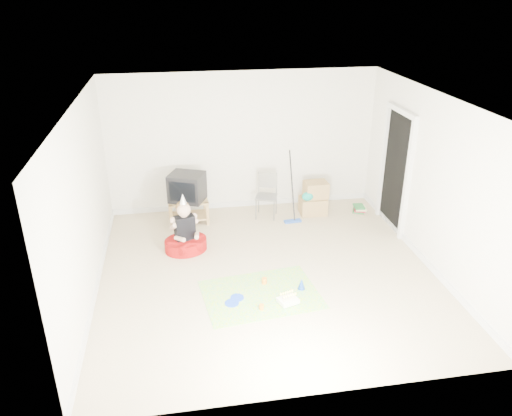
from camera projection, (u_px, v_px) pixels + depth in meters
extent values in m
plane|color=#CBB892|center=(267.00, 272.00, 7.56)|extent=(5.00, 5.00, 0.00)
cube|color=black|center=(396.00, 172.00, 8.58)|extent=(0.02, 0.90, 2.05)
cube|color=#9F7C47|center=(188.00, 201.00, 8.96)|extent=(0.73, 0.48, 0.03)
cube|color=#9F7C47|center=(189.00, 216.00, 9.08)|extent=(0.73, 0.48, 0.03)
cube|color=#9F7C47|center=(171.00, 217.00, 8.81)|extent=(0.05, 0.05, 0.44)
cube|color=#9F7C47|center=(208.00, 214.00, 8.94)|extent=(0.05, 0.05, 0.44)
cube|color=#9F7C47|center=(170.00, 209.00, 9.14)|extent=(0.05, 0.05, 0.44)
cube|color=#9F7C47|center=(205.00, 205.00, 9.28)|extent=(0.05, 0.05, 0.44)
cube|color=black|center=(187.00, 187.00, 8.85)|extent=(0.72, 0.67, 0.50)
cube|color=gray|center=(266.00, 197.00, 9.18)|extent=(0.47, 0.46, 0.03)
cylinder|color=gray|center=(257.00, 196.00, 9.20)|extent=(0.02, 0.02, 0.83)
cylinder|color=gray|center=(275.00, 197.00, 9.15)|extent=(0.02, 0.02, 0.83)
cube|color=#A88651|center=(313.00, 206.00, 9.42)|extent=(0.49, 0.38, 0.32)
cube|color=#A88651|center=(316.00, 190.00, 9.32)|extent=(0.44, 0.35, 0.30)
ellipsoid|color=#0C8A79|center=(308.00, 196.00, 9.20)|extent=(0.21, 0.15, 0.17)
cube|color=blue|center=(293.00, 221.00, 9.13)|extent=(0.32, 0.14, 0.03)
cylinder|color=black|center=(294.00, 189.00, 8.87)|extent=(0.06, 0.42, 1.23)
cube|color=#236B31|center=(359.00, 210.00, 9.56)|extent=(0.31, 0.35, 0.03)
cube|color=maroon|center=(360.00, 209.00, 9.55)|extent=(0.28, 0.32, 0.03)
cube|color=beige|center=(360.00, 207.00, 9.54)|extent=(0.25, 0.30, 0.03)
cube|color=#236B31|center=(360.00, 206.00, 9.52)|extent=(0.21, 0.27, 0.03)
cylinder|color=#9D0F0E|center=(186.00, 245.00, 8.16)|extent=(0.86, 0.86, 0.19)
cube|color=black|center=(185.00, 228.00, 8.03)|extent=(0.35, 0.26, 0.42)
sphere|color=#D0A38A|center=(184.00, 210.00, 7.90)|extent=(0.27, 0.27, 0.22)
cone|color=white|center=(183.00, 199.00, 7.82)|extent=(0.12, 0.12, 0.17)
cube|color=#FF359C|center=(261.00, 294.00, 7.02)|extent=(1.72, 1.34, 0.01)
cube|color=white|center=(288.00, 301.00, 6.82)|extent=(0.31, 0.28, 0.07)
cube|color=green|center=(288.00, 302.00, 6.83)|extent=(0.31, 0.28, 0.01)
cylinder|color=beige|center=(284.00, 300.00, 6.72)|extent=(0.01, 0.01, 0.06)
cylinder|color=beige|center=(286.00, 299.00, 6.74)|extent=(0.01, 0.01, 0.06)
cylinder|color=beige|center=(289.00, 299.00, 6.75)|extent=(0.01, 0.01, 0.06)
cylinder|color=beige|center=(291.00, 298.00, 6.77)|extent=(0.01, 0.01, 0.06)
cylinder|color=beige|center=(293.00, 297.00, 6.78)|extent=(0.01, 0.01, 0.06)
cylinder|color=beige|center=(295.00, 296.00, 6.80)|extent=(0.01, 0.01, 0.06)
cylinder|color=beige|center=(281.00, 297.00, 6.79)|extent=(0.01, 0.01, 0.06)
cylinder|color=beige|center=(283.00, 296.00, 6.80)|extent=(0.01, 0.01, 0.06)
cylinder|color=beige|center=(285.00, 295.00, 6.82)|extent=(0.01, 0.01, 0.06)
cylinder|color=beige|center=(288.00, 295.00, 6.83)|extent=(0.01, 0.01, 0.06)
cylinder|color=beige|center=(290.00, 294.00, 6.85)|extent=(0.01, 0.01, 0.06)
cylinder|color=beige|center=(292.00, 293.00, 6.86)|extent=(0.01, 0.01, 0.06)
cylinder|color=blue|center=(237.00, 298.00, 6.94)|extent=(0.22, 0.22, 0.01)
cylinder|color=blue|center=(232.00, 303.00, 6.82)|extent=(0.22, 0.22, 0.01)
cylinder|color=orange|center=(264.00, 281.00, 7.26)|extent=(0.08, 0.08, 0.09)
cylinder|color=orange|center=(261.00, 307.00, 6.69)|extent=(0.07, 0.07, 0.07)
cone|color=blue|center=(301.00, 284.00, 7.11)|extent=(0.15, 0.15, 0.16)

